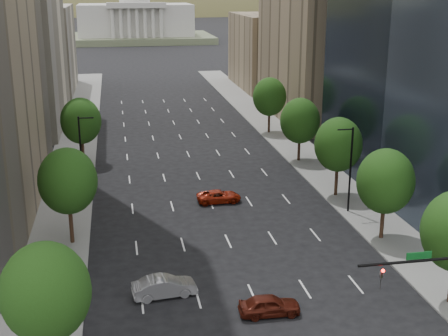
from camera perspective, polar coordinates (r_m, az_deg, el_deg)
sidewalk_left at (r=64.89m, az=-14.91°, el=-4.03°), size 6.00×200.00×0.15m
sidewalk_right at (r=69.28m, az=11.54°, el=-2.45°), size 6.00×200.00×0.15m
midrise_cream_left at (r=104.80m, az=-19.25°, el=13.22°), size 14.00×30.00×35.00m
filler_left at (r=138.08m, az=-16.92°, el=10.57°), size 14.00×26.00×18.00m
parking_tan_right at (r=106.56m, az=8.90°, el=12.64°), size 14.00×30.00×30.00m
filler_right at (r=138.69m, az=4.31°, el=10.85°), size 14.00×26.00×16.00m
tree_right_2 at (r=56.56m, az=14.87°, el=-1.21°), size 5.20×5.20×8.61m
tree_right_3 at (r=67.07m, az=10.64°, el=2.16°), size 5.20×5.20×8.89m
tree_right_4 at (r=80.02m, az=7.12°, el=4.40°), size 5.20×5.20×8.46m
tree_right_5 at (r=95.05m, az=4.28°, el=6.65°), size 5.20×5.20×8.75m
tree_left_0 at (r=36.95m, az=-16.34°, el=-11.09°), size 5.20×5.20×8.75m
tree_left_1 at (r=55.31m, az=-14.40°, el=-1.20°), size 5.20×5.20×8.97m
tree_left_2 at (r=80.47m, az=-13.24°, el=4.31°), size 5.20×5.20×8.68m
streetlight_rn at (r=62.67m, az=11.70°, el=0.06°), size 1.70×0.20×9.00m
streetlight_ln at (r=68.03m, az=-13.18°, el=1.30°), size 1.70×0.20×9.00m
capitol at (r=250.80m, az=-8.28°, el=13.58°), size 60.00×40.00×35.20m
foothills at (r=604.57m, az=-6.11°, el=11.15°), size 720.00×413.00×263.00m
car_maroon at (r=44.46m, az=4.27°, el=-12.67°), size 4.45×1.88×1.50m
car_silver at (r=46.87m, az=-5.59°, el=-10.98°), size 5.03×2.28×1.60m
car_red_far at (r=65.57m, az=-0.48°, el=-2.67°), size 4.84×2.35×1.32m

